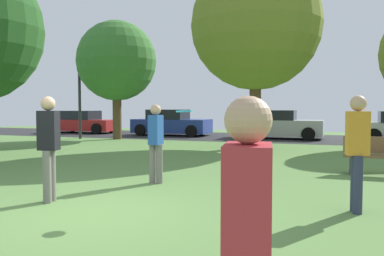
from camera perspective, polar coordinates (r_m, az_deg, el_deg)
The scene contains 14 objects.
ground_plane at distance 6.60m, azimuth -14.62°, elevation -11.35°, with size 44.00×44.00×0.00m, color #5B8442.
road_strip at distance 21.64m, azimuth 10.07°, elevation -1.33°, with size 44.00×6.40×0.01m, color #28282B.
birch_tree_lone at distance 16.73m, azimuth 8.90°, elevation 13.99°, with size 5.13×5.13×7.40m.
maple_tree_far at distance 20.80m, azimuth -10.49°, elevation 9.15°, with size 3.94×3.94×5.86m.
person_thrower at distance 6.71m, azimuth 22.08°, elevation -2.52°, with size 0.36×0.30×1.80m.
person_catcher at distance 7.33m, azimuth -19.36°, elevation -2.02°, with size 0.36×0.30×1.80m.
person_bystander at distance 8.66m, azimuth -5.08°, elevation -1.66°, with size 0.30×0.32×1.67m.
person_walking at distance 2.03m, azimuth 7.72°, elevation -17.16°, with size 0.30×0.35×1.68m.
frisbee_disc at distance 6.56m, azimuth -1.09°, elevation 2.36°, with size 0.34×0.34×0.04m.
parked_car_red at distance 26.16m, azimuth -14.93°, elevation 0.72°, with size 4.18×1.96×1.37m.
parked_car_blue at distance 23.04m, azimuth -2.97°, elevation 0.63°, with size 4.30×2.03×1.46m.
parked_car_silver at distance 21.16m, azimuth 11.84°, elevation 0.35°, with size 4.38×2.03×1.44m.
park_bench at distance 10.69m, azimuth 24.64°, elevation -3.51°, with size 1.60×0.45×0.90m.
street_lamp_post at distance 21.38m, azimuth -15.42°, elevation 4.58°, with size 0.14×0.14×4.50m, color #2D2D33.
Camera 1 is at (3.63, -5.27, 1.63)m, focal length 38.20 mm.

